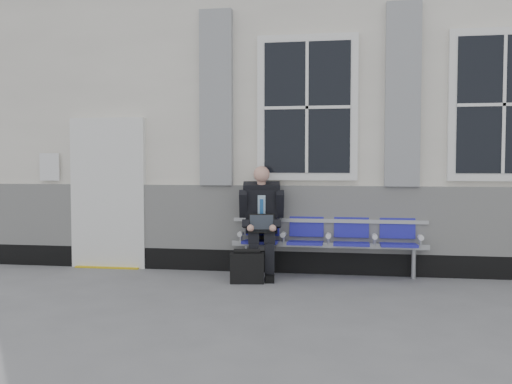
# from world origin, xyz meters

# --- Properties ---
(ground) EXTENTS (70.00, 70.00, 0.00)m
(ground) POSITION_xyz_m (0.00, 0.00, 0.00)
(ground) COLOR slate
(ground) RESTS_ON ground
(station_building) EXTENTS (14.40, 4.40, 4.49)m
(station_building) POSITION_xyz_m (-0.02, 3.47, 2.22)
(station_building) COLOR white
(station_building) RESTS_ON ground
(bench) EXTENTS (2.60, 0.47, 0.91)m
(bench) POSITION_xyz_m (-1.85, 1.32, 0.55)
(bench) COLOR #9EA0A3
(bench) RESTS_ON ground
(businessman) EXTENTS (0.63, 0.85, 1.47)m
(businessman) POSITION_xyz_m (-2.73, 1.19, 0.79)
(businessman) COLOR black
(businessman) RESTS_ON ground
(briefcase) EXTENTS (0.44, 0.24, 0.43)m
(briefcase) POSITION_xyz_m (-2.84, 0.71, 0.20)
(briefcase) COLOR black
(briefcase) RESTS_ON ground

